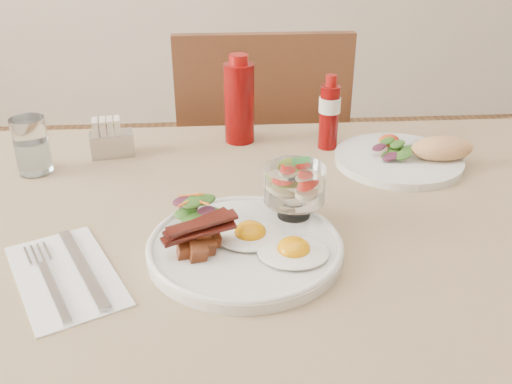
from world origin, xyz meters
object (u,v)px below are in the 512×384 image
Objects in this scene: fruit_cup at (294,184)px; sugar_caddy at (111,140)px; ketchup_bottle at (239,102)px; hot_sauce_bottle at (329,113)px; water_glass at (32,149)px; main_plate at (245,248)px; second_plate at (409,156)px; table at (291,272)px; chair_far at (260,173)px.

sugar_caddy is at bearing 138.08° from fruit_cup.
hot_sauce_bottle is (0.18, -0.05, -0.01)m from ketchup_bottle.
hot_sauce_bottle is at bearing -15.46° from ketchup_bottle.
water_glass is (-0.38, -0.13, -0.04)m from ketchup_bottle.
ketchup_bottle is at bearing 88.46° from main_plate.
hot_sauce_bottle is at bearing 63.40° from main_plate.
main_plate is 0.43m from second_plate.
fruit_cup reaches higher than main_plate.
second_plate is (0.25, 0.21, 0.10)m from table.
water_glass is at bearing 141.40° from main_plate.
chair_far is at bearing 90.14° from fruit_cup.
ketchup_bottle is at bearing 164.54° from hot_sauce_bottle.
fruit_cup is 0.53× the size of ketchup_bottle.
table is 0.40m from ketchup_bottle.
main_plate is at bearing -38.60° from water_glass.
hot_sauce_bottle reaches higher than table.
chair_far is 0.55m from sugar_caddy.
ketchup_bottle is at bearing 156.30° from second_plate.
second_plate is (0.25, -0.45, 0.24)m from chair_far.
water_glass is at bearing -161.90° from ketchup_bottle.
main_plate is 0.43m from ketchup_bottle.
ketchup_bottle is 0.40m from water_glass.
second_plate is 1.44× the size of ketchup_bottle.
main_plate is at bearing -116.60° from hot_sauce_bottle.
ketchup_bottle is (-0.07, 0.35, 0.02)m from fruit_cup.
hot_sauce_bottle reaches higher than second_plate.
table is 8.87× the size of hot_sauce_bottle.
water_glass reaches higher than second_plate.
water_glass is at bearing -162.54° from sugar_caddy.
ketchup_bottle reaches higher than hot_sauce_bottle.
fruit_cup is (0.08, 0.08, 0.06)m from main_plate.
hot_sauce_bottle reaches higher than fruit_cup.
chair_far reaches higher than main_plate.
chair_far reaches higher than sugar_caddy.
main_plate is 0.42m from hot_sauce_bottle.
hot_sauce_bottle is at bearing 7.81° from water_glass.
chair_far is at bearing 106.83° from hot_sauce_bottle.
main_plate is 2.94× the size of fruit_cup.
hot_sauce_bottle is at bearing 147.21° from second_plate.
table is at bearing -109.90° from hot_sauce_bottle.
table is 0.14m from main_plate.
fruit_cup is 1.07× the size of sugar_caddy.
sugar_caddy is at bearing 171.92° from second_plate.
fruit_cup reaches higher than table.
main_plate is 1.87× the size of hot_sauce_bottle.
table is 5.12× the size of second_plate.
chair_far reaches higher than table.
main_plate is 3.14× the size of sugar_caddy.
table is 12.71× the size of water_glass.
second_plate reaches higher than table.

